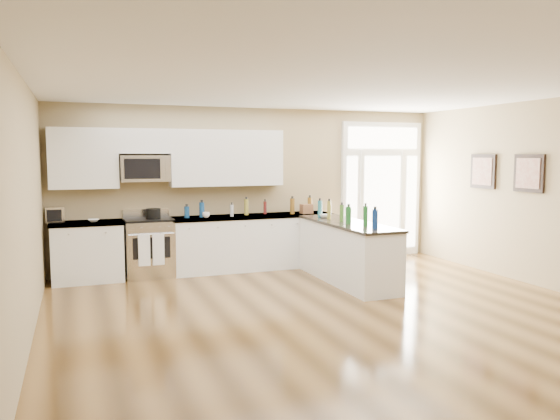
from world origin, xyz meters
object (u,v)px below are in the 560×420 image
peninsula_cabinet (347,254)px  toaster_oven (54,215)px  stockpot (153,213)px  kitchen_range (149,247)px

peninsula_cabinet → toaster_oven: (-4.26, 1.58, 0.62)m
stockpot → toaster_oven: toaster_oven is taller
peninsula_cabinet → kitchen_range: 3.20m
peninsula_cabinet → toaster_oven: bearing=159.6°
toaster_oven → peninsula_cabinet: bearing=-26.3°
kitchen_range → toaster_oven: size_ratio=3.93×
peninsula_cabinet → stockpot: bearing=152.8°
stockpot → toaster_oven: bearing=173.8°
kitchen_range → toaster_oven: bearing=174.5°
kitchen_range → stockpot: stockpot is taller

